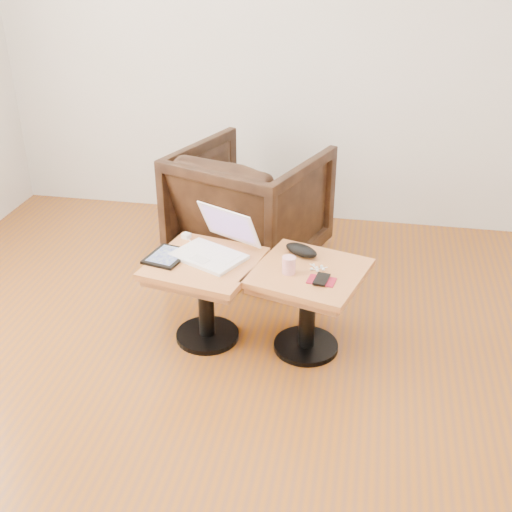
% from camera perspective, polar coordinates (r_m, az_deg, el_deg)
% --- Properties ---
extents(room_shell, '(4.52, 4.52, 2.71)m').
position_cam_1_polar(room_shell, '(2.06, 1.88, 12.20)').
color(room_shell, brown).
rests_on(room_shell, ground).
extents(side_table_left, '(0.58, 0.58, 0.45)m').
position_cam_1_polar(side_table_left, '(3.14, -4.54, -2.20)').
color(side_table_left, black).
rests_on(side_table_left, ground).
extents(side_table_right, '(0.61, 0.61, 0.45)m').
position_cam_1_polar(side_table_right, '(3.06, 4.66, -3.07)').
color(side_table_right, black).
rests_on(side_table_right, ground).
extents(laptop, '(0.44, 0.44, 0.22)m').
position_cam_1_polar(laptop, '(3.13, -3.63, 0.92)').
color(laptop, white).
rests_on(laptop, side_table_left).
extents(tablet, '(0.21, 0.25, 0.02)m').
position_cam_1_polar(tablet, '(3.13, -7.92, -0.03)').
color(tablet, black).
rests_on(tablet, side_table_left).
extents(charging_adapter, '(0.05, 0.05, 0.02)m').
position_cam_1_polar(charging_adapter, '(3.31, -6.22, 1.80)').
color(charging_adapter, white).
rests_on(charging_adapter, side_table_left).
extents(glasses_case, '(0.19, 0.16, 0.06)m').
position_cam_1_polar(glasses_case, '(3.12, 4.05, 0.53)').
color(glasses_case, black).
rests_on(glasses_case, side_table_right).
extents(striped_cup, '(0.08, 0.08, 0.08)m').
position_cam_1_polar(striped_cup, '(2.96, 2.94, -0.81)').
color(striped_cup, '#DE5068').
rests_on(striped_cup, side_table_right).
extents(earbuds_tangle, '(0.08, 0.06, 0.02)m').
position_cam_1_polar(earbuds_tangle, '(3.01, 5.47, -1.07)').
color(earbuds_tangle, white).
rests_on(earbuds_tangle, side_table_right).
extents(phone_on_sleeve, '(0.14, 0.12, 0.02)m').
position_cam_1_polar(phone_on_sleeve, '(2.92, 5.85, -2.13)').
color(phone_on_sleeve, maroon).
rests_on(phone_on_sleeve, side_table_right).
extents(armchair, '(1.01, 1.02, 0.73)m').
position_cam_1_polar(armchair, '(3.88, -0.56, 4.47)').
color(armchair, black).
rests_on(armchair, ground).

